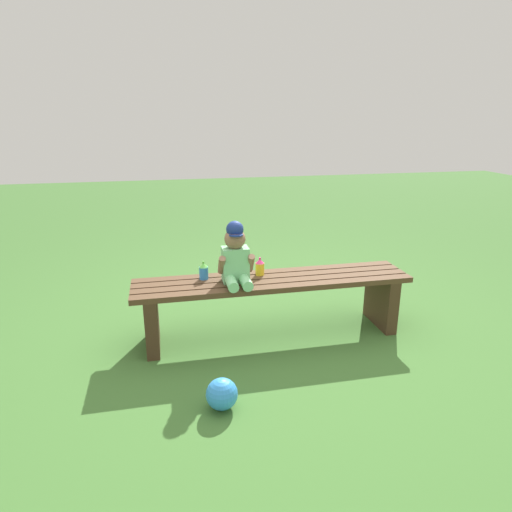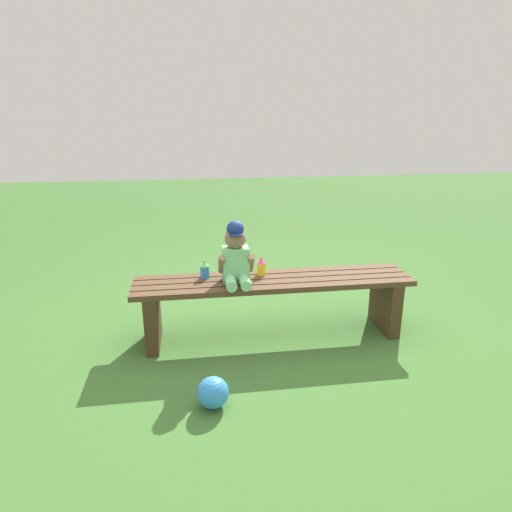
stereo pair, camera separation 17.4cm
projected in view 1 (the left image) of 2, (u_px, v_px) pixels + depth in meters
ground_plane at (272, 334)px, 3.10m from camera, size 16.00×16.00×0.00m
park_bench at (273, 295)px, 3.01m from camera, size 1.85×0.37×0.42m
child_figure at (236, 256)px, 2.84m from camera, size 0.23×0.27×0.40m
sippy_cup_left at (204, 271)px, 2.94m from camera, size 0.06×0.06×0.12m
sippy_cup_right at (260, 267)px, 3.02m from camera, size 0.06×0.06×0.12m
toy_ball at (222, 394)px, 2.30m from camera, size 0.17×0.17×0.17m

